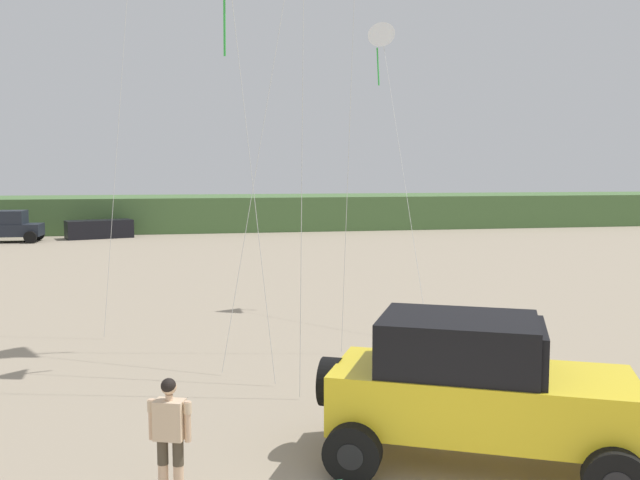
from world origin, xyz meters
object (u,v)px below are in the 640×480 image
Objects in this scene: person_watching at (170,431)px; kite_pink_ribbon at (383,41)px; jeep at (476,387)px; distant_pickup at (5,227)px; distant_sedan at (99,229)px.

kite_pink_ribbon is at bearing 62.41° from person_watching.
person_watching is at bearing -177.72° from jeep.
person_watching is (-4.50, -0.18, -0.26)m from jeep.
distant_pickup is at bearing 112.86° from jeep.
jeep is at bearing -99.60° from kite_pink_ribbon.
distant_pickup is (-15.35, 36.40, -0.26)m from jeep.
distant_pickup is 30.60m from kite_pink_ribbon.
kite_pink_ribbon reaches higher than person_watching.
kite_pink_ribbon reaches higher than distant_pickup.
person_watching is 38.16m from distant_pickup.
kite_pink_ribbon is (2.11, 12.48, 7.42)m from jeep.
jeep is 4.51m from person_watching.
distant_pickup is at bearing 179.25° from distant_sedan.
jeep is 0.55× the size of kite_pink_ribbon.
person_watching is at bearing -117.59° from kite_pink_ribbon.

